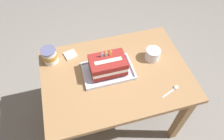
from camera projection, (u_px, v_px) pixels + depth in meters
ground_plane at (115, 117)px, 2.05m from camera, size 8.00×8.00×0.00m
dining_table at (116, 82)px, 1.56m from camera, size 1.05×0.74×0.74m
foil_tray at (108, 71)px, 1.47m from camera, size 0.36×0.24×0.02m
birthday_cake at (108, 65)px, 1.41m from camera, size 0.25×0.16×0.16m
bowl_stack at (153, 54)px, 1.52m from camera, size 0.11×0.11×0.13m
ice_cream_tub at (50, 56)px, 1.49m from camera, size 0.11×0.11×0.12m
serving_spoon_near_tray at (174, 88)px, 1.38m from camera, size 0.14×0.07×0.01m
napkin_pile at (70, 55)px, 1.57m from camera, size 0.10×0.10×0.01m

